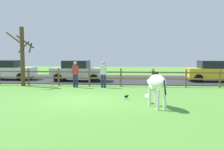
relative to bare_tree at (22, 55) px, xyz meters
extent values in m
plane|color=#549338|center=(4.99, -4.61, -2.05)|extent=(60.00, 60.00, 0.00)
cube|color=#2D2D33|center=(4.99, 4.69, -2.02)|extent=(28.00, 7.40, 0.05)
cylinder|color=brown|center=(0.21, 0.39, -1.47)|extent=(0.11, 0.11, 1.16)
cylinder|color=brown|center=(2.28, 0.39, -1.47)|extent=(0.11, 0.11, 1.16)
cylinder|color=brown|center=(4.35, 0.39, -1.47)|extent=(0.11, 0.11, 1.16)
cylinder|color=brown|center=(6.43, 0.39, -1.47)|extent=(0.11, 0.11, 1.16)
cylinder|color=brown|center=(8.50, 0.39, -1.47)|extent=(0.11, 0.11, 1.16)
cylinder|color=brown|center=(10.57, 0.39, -1.47)|extent=(0.11, 0.11, 1.16)
cylinder|color=brown|center=(12.65, 0.39, -1.47)|extent=(0.11, 0.11, 1.16)
cube|color=brown|center=(4.35, 0.39, -1.53)|extent=(20.73, 0.06, 0.09)
cube|color=brown|center=(4.35, 0.39, -1.12)|extent=(20.73, 0.06, 0.09)
cylinder|color=#513A23|center=(-0.02, 0.02, -0.12)|extent=(0.27, 0.27, 3.86)
cylinder|color=#513A23|center=(-0.07, 0.37, 0.53)|extent=(0.78, 0.20, 0.79)
cylinder|color=#513A23|center=(0.42, 0.29, 0.45)|extent=(0.64, 0.97, 0.65)
cylinder|color=#513A23|center=(-0.21, -0.61, 1.03)|extent=(1.33, 0.48, 0.87)
cylinder|color=#513A23|center=(0.37, -0.36, 0.82)|extent=(0.86, 0.89, 0.83)
ellipsoid|color=white|center=(8.22, -5.97, -1.02)|extent=(0.87, 1.33, 0.56)
cylinder|color=white|center=(7.96, -5.64, -1.66)|extent=(0.11, 0.11, 0.78)
cylinder|color=white|center=(8.22, -5.55, -1.66)|extent=(0.11, 0.11, 0.78)
cylinder|color=white|center=(8.22, -6.40, -1.66)|extent=(0.11, 0.11, 0.78)
cylinder|color=white|center=(8.49, -6.30, -1.66)|extent=(0.11, 0.11, 0.78)
cylinder|color=white|center=(8.05, -5.48, -1.20)|extent=(0.42, 0.63, 0.51)
ellipsoid|color=white|center=(7.91, -5.08, -1.77)|extent=(0.34, 0.48, 0.24)
cube|color=black|center=(8.14, -5.74, -0.70)|extent=(0.22, 0.54, 0.12)
cylinder|color=black|center=(8.45, -6.60, -1.17)|extent=(0.11, 0.20, 0.54)
cylinder|color=black|center=(6.94, -4.19, -2.02)|extent=(0.01, 0.01, 0.06)
cylinder|color=black|center=(6.94, -4.23, -2.02)|extent=(0.01, 0.01, 0.06)
ellipsoid|color=black|center=(6.94, -4.21, -1.93)|extent=(0.18, 0.10, 0.12)
sphere|color=black|center=(7.03, -4.21, -1.88)|extent=(0.07, 0.07, 0.07)
cube|color=yellow|center=(13.23, 3.47, -1.35)|extent=(4.03, 1.77, 0.70)
cube|color=black|center=(13.08, 3.47, -0.72)|extent=(1.93, 1.60, 0.56)
cylinder|color=black|center=(11.87, 4.30, -1.70)|extent=(0.60, 0.19, 0.60)
cylinder|color=black|center=(11.90, 2.60, -1.70)|extent=(0.60, 0.19, 0.60)
cube|color=white|center=(-2.75, 3.43, -1.35)|extent=(4.01, 1.73, 0.70)
cube|color=black|center=(-2.90, 3.43, -0.72)|extent=(1.91, 1.58, 0.56)
cylinder|color=black|center=(-1.39, 4.27, -1.70)|extent=(0.60, 0.18, 0.60)
cylinder|color=black|center=(-1.41, 2.57, -1.70)|extent=(0.60, 0.18, 0.60)
cube|color=#B7BABF|center=(3.03, 2.88, -1.35)|extent=(4.02, 1.75, 0.70)
cube|color=black|center=(2.88, 2.88, -0.72)|extent=(1.92, 1.59, 0.56)
cylinder|color=black|center=(4.39, 3.71, -1.70)|extent=(0.60, 0.19, 0.60)
cylinder|color=black|center=(4.37, 2.01, -1.70)|extent=(0.60, 0.19, 0.60)
cylinder|color=black|center=(1.69, 3.74, -1.70)|extent=(0.60, 0.19, 0.60)
cylinder|color=black|center=(1.67, 2.04, -1.70)|extent=(0.60, 0.19, 0.60)
cylinder|color=#232847|center=(5.28, -0.32, -1.64)|extent=(0.14, 0.14, 0.82)
cylinder|color=#232847|center=(5.46, -0.35, -1.64)|extent=(0.14, 0.14, 0.82)
cube|color=silver|center=(5.37, -0.33, -0.94)|extent=(0.40, 0.28, 0.58)
sphere|color=tan|center=(5.37, -0.33, -0.52)|extent=(0.22, 0.22, 0.22)
cylinder|color=#232847|center=(3.52, -0.37, -1.64)|extent=(0.14, 0.14, 0.82)
cylinder|color=#232847|center=(3.69, -0.40, -1.64)|extent=(0.14, 0.14, 0.82)
cube|color=#B7333D|center=(3.61, -0.39, -0.94)|extent=(0.39, 0.28, 0.58)
sphere|color=tan|center=(3.61, -0.39, -0.52)|extent=(0.22, 0.22, 0.22)
camera|label=1|loc=(7.37, -15.78, 0.06)|focal=40.16mm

